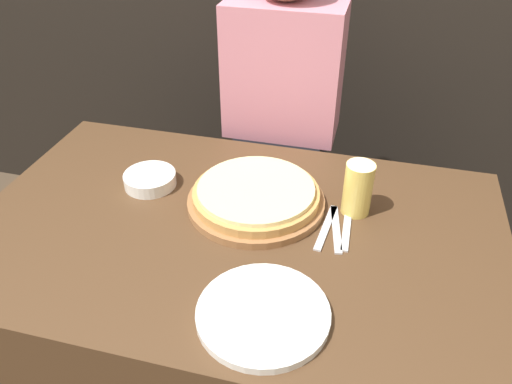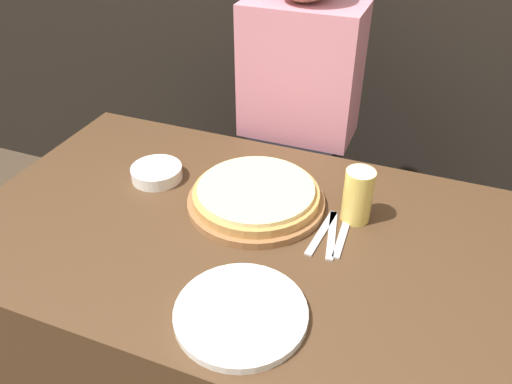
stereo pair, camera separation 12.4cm
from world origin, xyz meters
name	(u,v)px [view 1 (the left image)]	position (x,y,z in m)	size (l,w,h in m)	color
dining_table	(238,323)	(0.00, 0.00, 0.36)	(1.32, 0.83, 0.72)	#4C331E
pizza_on_board	(256,196)	(0.03, 0.10, 0.74)	(0.36, 0.36, 0.06)	#99663D
beer_glass	(358,187)	(0.28, 0.14, 0.79)	(0.07, 0.07, 0.14)	#E5C65B
dinner_plate	(263,314)	(0.14, -0.26, 0.73)	(0.27, 0.27, 0.02)	white
side_bowl	(150,179)	(-0.28, 0.12, 0.74)	(0.14, 0.14, 0.04)	white
fork	(326,227)	(0.22, 0.05, 0.72)	(0.04, 0.18, 0.00)	silver
dinner_knife	(336,229)	(0.24, 0.05, 0.72)	(0.05, 0.18, 0.00)	silver
spoon	(346,230)	(0.27, 0.05, 0.72)	(0.02, 0.15, 0.00)	silver
diner_person	(281,143)	(0.00, 0.56, 0.65)	(0.36, 0.20, 1.31)	#33333D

